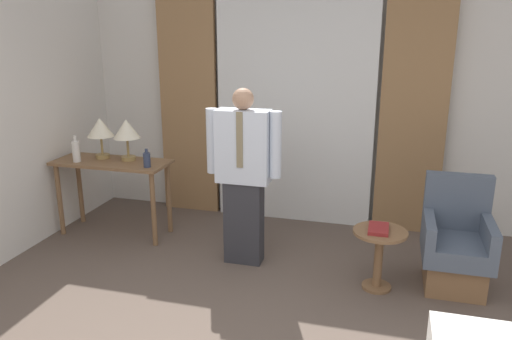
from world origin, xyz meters
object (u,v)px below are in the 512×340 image
(person, at_px, (244,172))
(armchair, at_px, (456,248))
(table_lamp_left, at_px, (100,129))
(bottle_near_edge, at_px, (147,160))
(bottle_by_lamp, at_px, (76,151))
(side_table, at_px, (379,249))
(book, at_px, (379,229))
(desk, at_px, (113,174))
(table_lamp_right, at_px, (127,130))

(person, distance_m, armchair, 1.92)
(table_lamp_left, bearing_deg, bottle_near_edge, -17.68)
(bottle_by_lamp, xyz_separation_m, side_table, (3.05, -0.35, -0.55))
(table_lamp_left, distance_m, bottle_near_edge, 0.69)
(bottle_by_lamp, height_order, person, person)
(armchair, relative_size, side_table, 1.77)
(book, bearing_deg, bottle_by_lamp, 173.43)
(desk, bearing_deg, armchair, -3.93)
(bottle_by_lamp, height_order, side_table, bottle_by_lamp)
(table_lamp_right, relative_size, armchair, 0.46)
(desk, height_order, person, person)
(table_lamp_left, height_order, bottle_by_lamp, table_lamp_left)
(bottle_by_lamp, relative_size, person, 0.17)
(desk, height_order, table_lamp_right, table_lamp_right)
(desk, relative_size, table_lamp_left, 2.80)
(bottle_near_edge, relative_size, bottle_by_lamp, 0.68)
(table_lamp_right, height_order, bottle_by_lamp, table_lamp_right)
(bottle_near_edge, height_order, book, bottle_near_edge)
(table_lamp_left, bearing_deg, person, -12.23)
(bottle_near_edge, bearing_deg, armchair, -2.34)
(table_lamp_right, bearing_deg, book, -12.09)
(bottle_near_edge, height_order, person, person)
(table_lamp_right, xyz_separation_m, person, (1.35, -0.36, -0.23))
(desk, bearing_deg, bottle_by_lamp, -160.56)
(table_lamp_left, relative_size, person, 0.26)
(desk, relative_size, table_lamp_right, 2.80)
(book, bearing_deg, armchair, 20.26)
(table_lamp_right, xyz_separation_m, book, (2.56, -0.55, -0.57))
(table_lamp_right, bearing_deg, armchair, -5.61)
(armchair, bearing_deg, table_lamp_right, 174.39)
(desk, relative_size, bottle_near_edge, 6.47)
(side_table, xyz_separation_m, book, (-0.02, 0.00, 0.18))
(table_lamp_left, distance_m, armchair, 3.59)
(person, height_order, side_table, person)
(bottle_near_edge, height_order, armchair, bottle_near_edge)
(desk, distance_m, table_lamp_left, 0.48)
(bottle_near_edge, distance_m, side_table, 2.34)
(desk, xyz_separation_m, book, (2.71, -0.46, -0.12))
(side_table, bearing_deg, table_lamp_left, 169.18)
(armchair, bearing_deg, bottle_near_edge, 177.66)
(table_lamp_right, xyz_separation_m, bottle_near_edge, (0.31, -0.20, -0.23))
(armchair, distance_m, side_table, 0.66)
(desk, relative_size, book, 4.63)
(bottle_near_edge, bearing_deg, desk, 166.41)
(desk, relative_size, side_table, 2.30)
(table_lamp_right, height_order, person, person)
(armchair, bearing_deg, book, -159.74)
(bottle_near_edge, bearing_deg, bottle_by_lamp, -179.82)
(table_lamp_left, height_order, bottle_near_edge, table_lamp_left)
(book, bearing_deg, table_lamp_right, 167.91)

